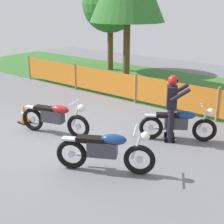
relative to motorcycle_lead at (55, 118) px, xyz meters
name	(u,v)px	position (x,y,z in m)	size (l,w,h in m)	color
ground	(60,135)	(0.11, 0.06, -0.48)	(24.00, 24.00, 0.02)	slate
grass_verge	(173,87)	(0.11, 6.35, -0.46)	(24.00, 5.54, 0.01)	#386B2D
barrier_fence	(136,88)	(0.11, 3.58, 0.07)	(11.62, 0.08, 1.05)	#997547
tree_leftmost	(110,4)	(-4.05, 7.39, 2.71)	(2.70, 2.70, 4.55)	brown
motorcycle_lead	(55,118)	(0.00, 0.00, 0.00)	(1.99, 0.79, 0.96)	black
motorcycle_trailing	(106,150)	(2.29, -0.69, 0.01)	(1.89, 1.12, 0.99)	black
motorcycle_third	(178,124)	(2.73, 1.68, -0.02)	(1.71, 1.10, 0.92)	black
rider_third	(172,106)	(2.57, 1.58, 0.45)	(0.72, 0.71, 1.69)	black
traffic_cone	(24,114)	(-1.35, 0.01, -0.21)	(0.32, 0.32, 0.53)	black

